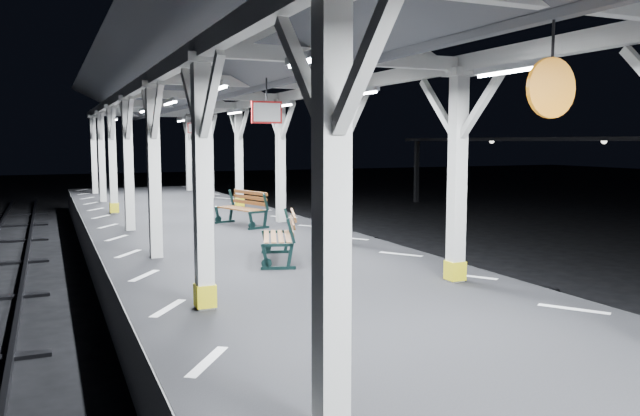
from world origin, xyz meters
TOP-DOWN VIEW (x-y plane):
  - ground at (0.00, 0.00)m, footprint 120.00×120.00m
  - platform at (0.00, 0.00)m, footprint 6.00×50.00m
  - hazard_stripes_left at (-2.45, 0.00)m, footprint 1.00×48.00m
  - hazard_stripes_right at (2.45, 0.00)m, footprint 1.00×48.00m
  - canopy at (0.00, -0.02)m, footprint 5.40×49.00m
  - bench_mid at (0.09, 4.70)m, footprint 1.11×1.78m
  - bench_far at (0.86, 9.69)m, footprint 1.07×1.79m

SIDE VIEW (x-z plane):
  - ground at x=0.00m, z-range 0.00..0.00m
  - platform at x=0.00m, z-range 0.00..1.00m
  - hazard_stripes_left at x=-2.45m, z-range 1.00..1.01m
  - hazard_stripes_right at x=2.45m, z-range 1.00..1.01m
  - bench_mid at x=0.09m, z-range 1.03..1.94m
  - bench_far at x=0.86m, z-range 1.03..1.94m
  - canopy at x=0.00m, z-range 2.24..6.89m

